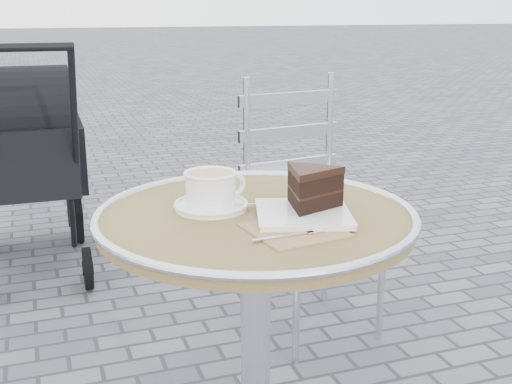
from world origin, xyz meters
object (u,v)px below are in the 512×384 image
object	(u,v)px
cake_plate_set	(309,194)
bistro_chair	(300,175)
cappuccino_set	(212,192)
cafe_table	(255,281)
baby_stroller	(28,166)

from	to	relation	value
cake_plate_set	bistro_chair	bearing A→B (deg)	84.68
cappuccino_set	cafe_table	bearing A→B (deg)	-49.81
bistro_chair	baby_stroller	world-z (taller)	baby_stroller
cake_plate_set	bistro_chair	xyz separation A→B (m)	(0.36, 0.87, -0.20)
cafe_table	cappuccino_set	bearing A→B (deg)	142.21
baby_stroller	cake_plate_set	bearing A→B (deg)	-70.72
cafe_table	bistro_chair	size ratio (longest dim) A/B	0.79
cafe_table	baby_stroller	xyz separation A→B (m)	(-0.49, 1.75, -0.09)
bistro_chair	baby_stroller	bearing A→B (deg)	126.96
cafe_table	cake_plate_set	world-z (taller)	cake_plate_set
cappuccino_set	bistro_chair	distance (m)	0.95
cappuccino_set	cake_plate_set	world-z (taller)	cake_plate_set
cappuccino_set	baby_stroller	bearing A→B (deg)	91.62
cafe_table	bistro_chair	distance (m)	0.94
cappuccino_set	baby_stroller	size ratio (longest dim) A/B	0.18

